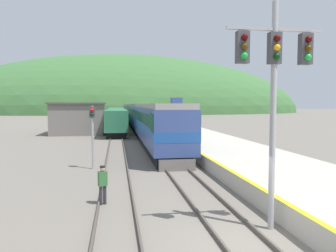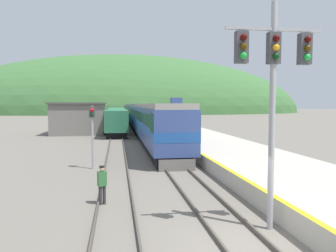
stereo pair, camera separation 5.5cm
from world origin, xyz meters
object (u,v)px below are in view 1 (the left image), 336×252
at_px(carriage_second, 140,116).
at_px(carriage_third, 133,112).
at_px(signal_mast_main, 274,75).
at_px(signal_post_siding, 92,124).
at_px(express_train_lead_car, 157,124).
at_px(siding_train, 116,118).
at_px(track_worker, 103,183).
at_px(carriage_fourth, 129,111).

distance_m(carriage_second, carriage_third, 21.78).
distance_m(signal_mast_main, signal_post_siding, 13.46).
height_order(carriage_third, signal_post_siding, carriage_third).
bearing_deg(express_train_lead_car, signal_mast_main, -86.14).
relative_size(express_train_lead_car, siding_train, 0.59).
relative_size(express_train_lead_car, carriage_third, 1.02).
relative_size(carriage_second, signal_post_siding, 5.08).
bearing_deg(signal_post_siding, carriage_third, 84.25).
distance_m(carriage_third, signal_post_siding, 52.99).
bearing_deg(track_worker, express_train_lead_car, 75.21).
bearing_deg(signal_post_siding, track_worker, -83.13).
xyz_separation_m(carriage_third, signal_mast_main, (1.36, -64.20, 2.87)).
relative_size(signal_post_siding, track_worker, 2.50).
bearing_deg(signal_mast_main, express_train_lead_car, 93.86).
bearing_deg(carriage_third, signal_post_siding, -95.75).
height_order(carriage_third, carriage_fourth, same).
relative_size(carriage_third, signal_mast_main, 2.77).
bearing_deg(carriage_second, carriage_fourth, 90.00).
bearing_deg(siding_train, signal_mast_main, -83.72).
bearing_deg(signal_mast_main, carriage_fourth, 90.91).
xyz_separation_m(siding_train, signal_post_siding, (-1.50, -35.53, 1.17)).
height_order(express_train_lead_car, carriage_fourth, express_train_lead_car).
xyz_separation_m(express_train_lead_car, signal_post_siding, (-5.31, -8.74, 0.61)).
height_order(carriage_second, signal_post_siding, carriage_second).
relative_size(carriage_fourth, signal_post_siding, 5.08).
bearing_deg(signal_post_siding, express_train_lead_car, 58.74).
height_order(carriage_third, siding_train, carriage_third).
bearing_deg(track_worker, signal_mast_main, -32.68).
relative_size(carriage_second, carriage_third, 1.00).
relative_size(carriage_fourth, siding_train, 0.57).
bearing_deg(signal_post_siding, siding_train, 87.59).
bearing_deg(track_worker, carriage_fourth, 86.96).
xyz_separation_m(carriage_second, carriage_fourth, (0.00, 43.56, 0.00)).
height_order(carriage_fourth, signal_mast_main, signal_mast_main).
height_order(express_train_lead_car, carriage_second, express_train_lead_car).
relative_size(carriage_second, track_worker, 12.70).
bearing_deg(siding_train, signal_post_siding, -92.41).
distance_m(carriage_fourth, siding_train, 39.16).
relative_size(signal_mast_main, signal_post_siding, 1.84).
distance_m(express_train_lead_car, carriage_second, 22.21).
xyz_separation_m(siding_train, signal_mast_main, (5.17, -47.01, 3.41)).
height_order(express_train_lead_car, carriage_third, express_train_lead_car).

